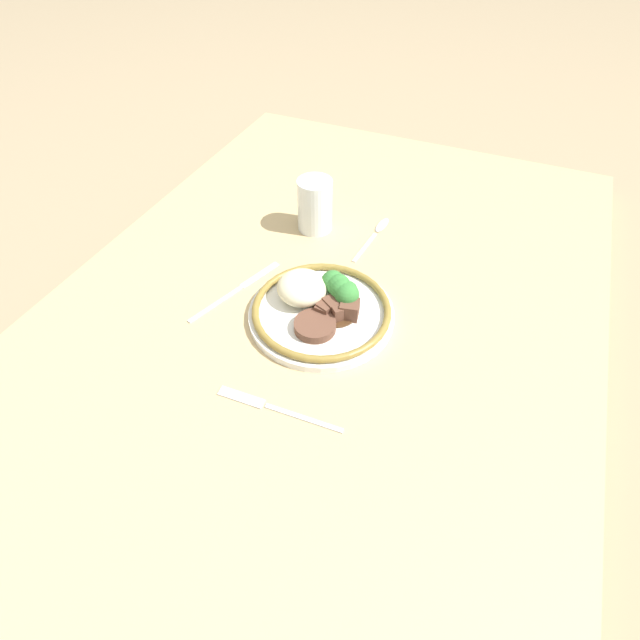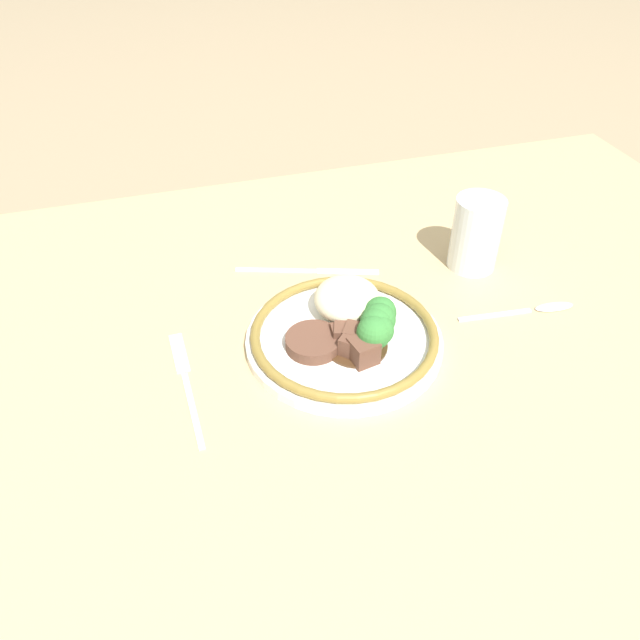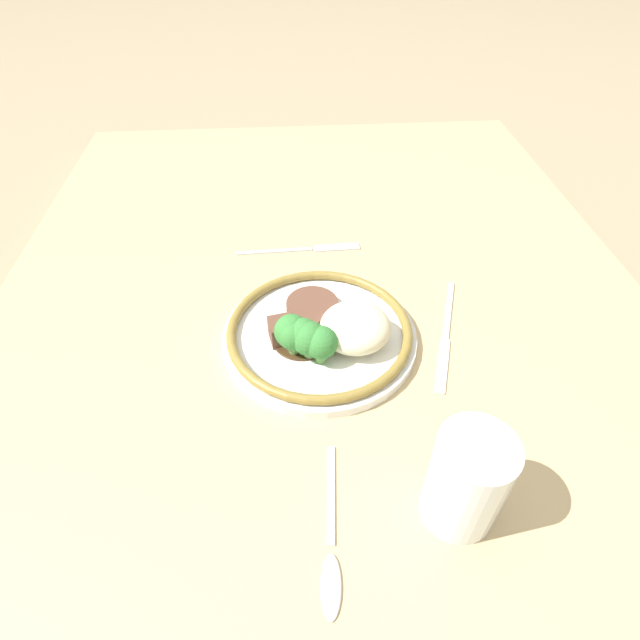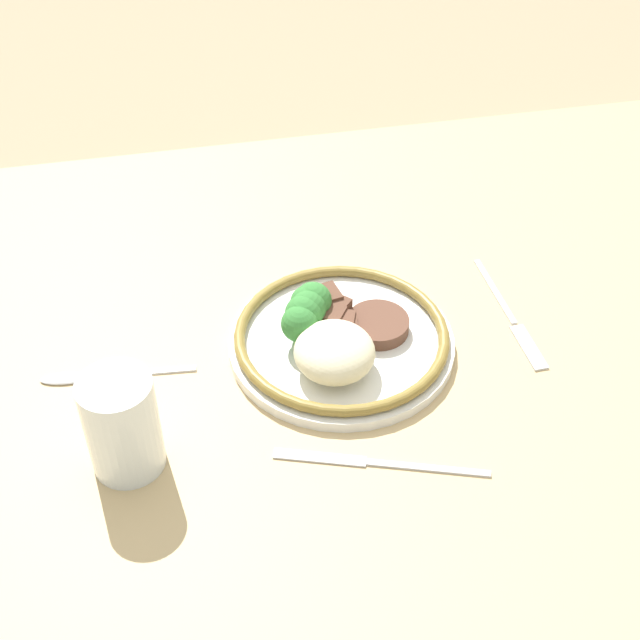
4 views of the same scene
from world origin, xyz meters
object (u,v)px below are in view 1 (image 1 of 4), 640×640
(juice_glass, at_px, (315,208))
(spoon, at_px, (378,230))
(knife, at_px, (239,289))
(plate, at_px, (322,305))
(fork, at_px, (267,406))

(juice_glass, bearing_deg, spoon, -72.19)
(juice_glass, bearing_deg, knife, 167.69)
(knife, bearing_deg, spoon, -14.06)
(plate, bearing_deg, spoon, -2.44)
(plate, xyz_separation_m, spoon, (0.26, -0.01, -0.02))
(plate, distance_m, spoon, 0.26)
(fork, height_order, spoon, spoon)
(knife, bearing_deg, juice_glass, 6.50)
(fork, relative_size, spoon, 1.18)
(plate, relative_size, knife, 1.22)
(fork, bearing_deg, knife, -53.56)
(plate, distance_m, juice_glass, 0.25)
(spoon, bearing_deg, knife, 152.37)
(fork, distance_m, spoon, 0.46)
(juice_glass, height_order, fork, juice_glass)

